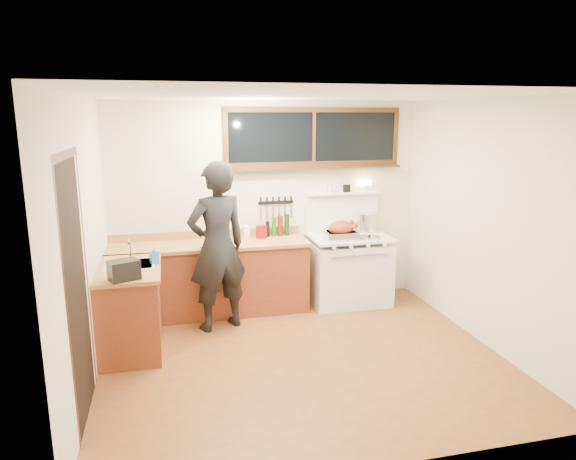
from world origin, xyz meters
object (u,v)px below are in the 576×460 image
object	(u,v)px
vintage_stove	(349,268)
cutting_board	(218,241)
man	(217,247)
roast_turkey	(341,231)

from	to	relation	value
vintage_stove	cutting_board	world-z (taller)	vintage_stove
man	roast_turkey	size ratio (longest dim) A/B	4.36
man	roast_turkey	world-z (taller)	man
vintage_stove	man	size ratio (longest dim) A/B	0.81
vintage_stove	roast_turkey	distance (m)	0.57
vintage_stove	man	bearing A→B (deg)	-165.86
roast_turkey	cutting_board	bearing A→B (deg)	178.88
cutting_board	roast_turkey	bearing A→B (deg)	-1.12
vintage_stove	man	world-z (taller)	man
man	cutting_board	distance (m)	0.34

